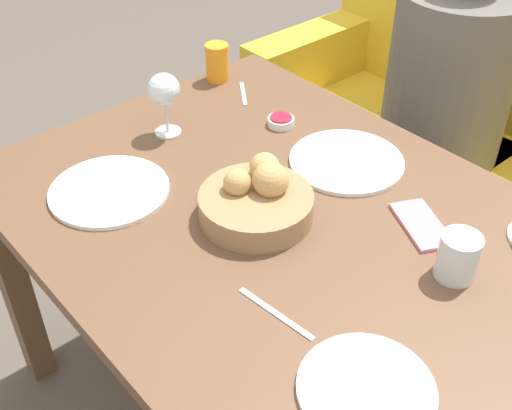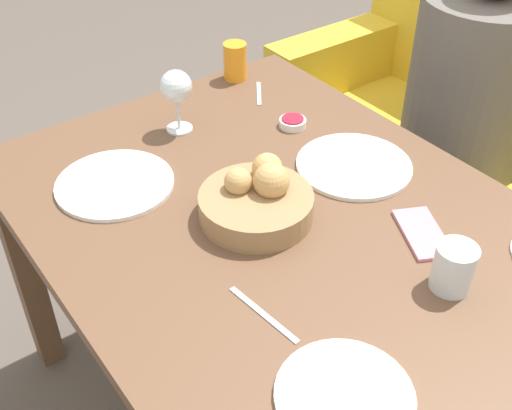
% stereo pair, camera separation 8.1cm
% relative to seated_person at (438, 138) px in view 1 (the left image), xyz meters
% --- Properties ---
extents(dining_table, '(1.32, 0.91, 0.70)m').
position_rel_seated_person_xyz_m(dining_table, '(0.22, -0.83, 0.15)').
color(dining_table, brown).
rests_on(dining_table, ground_plane).
extents(seated_person, '(0.36, 0.47, 1.12)m').
position_rel_seated_person_xyz_m(seated_person, '(0.00, 0.00, 0.00)').
color(seated_person, '#23232D').
rests_on(seated_person, ground_plane).
extents(bread_basket, '(0.23, 0.23, 0.11)m').
position_rel_seated_person_xyz_m(bread_basket, '(0.14, -0.86, 0.27)').
color(bread_basket, '#99754C').
rests_on(bread_basket, dining_table).
extents(plate_near_left, '(0.26, 0.26, 0.01)m').
position_rel_seated_person_xyz_m(plate_near_left, '(-0.12, -1.05, 0.24)').
color(plate_near_left, white).
rests_on(plate_near_left, dining_table).
extents(plate_near_right, '(0.21, 0.21, 0.01)m').
position_rel_seated_person_xyz_m(plate_near_right, '(0.57, -1.02, 0.24)').
color(plate_near_right, white).
rests_on(plate_near_right, dining_table).
extents(plate_far_center, '(0.26, 0.26, 0.01)m').
position_rel_seated_person_xyz_m(plate_far_center, '(0.13, -0.59, 0.24)').
color(plate_far_center, white).
rests_on(plate_far_center, dining_table).
extents(juice_glass, '(0.06, 0.06, 0.10)m').
position_rel_seated_person_xyz_m(juice_glass, '(-0.38, -0.55, 0.29)').
color(juice_glass, orange).
rests_on(juice_glass, dining_table).
extents(water_tumbler, '(0.07, 0.07, 0.09)m').
position_rel_seated_person_xyz_m(water_tumbler, '(0.51, -0.71, 0.28)').
color(water_tumbler, silver).
rests_on(water_tumbler, dining_table).
extents(wine_glass, '(0.08, 0.08, 0.16)m').
position_rel_seated_person_xyz_m(wine_glass, '(-0.24, -0.82, 0.35)').
color(wine_glass, silver).
rests_on(wine_glass, dining_table).
extents(jam_bowl_berry, '(0.07, 0.07, 0.02)m').
position_rel_seated_person_xyz_m(jam_bowl_berry, '(-0.09, -0.59, 0.25)').
color(jam_bowl_berry, white).
rests_on(jam_bowl_berry, dining_table).
extents(knife_silver, '(0.17, 0.03, 0.00)m').
position_rel_seated_person_xyz_m(knife_silver, '(0.36, -1.01, 0.24)').
color(knife_silver, '#B7B7BC').
rests_on(knife_silver, dining_table).
extents(spoon_coffee, '(0.11, 0.08, 0.00)m').
position_rel_seated_person_xyz_m(spoon_coffee, '(-0.27, -0.55, 0.24)').
color(spoon_coffee, '#B7B7BC').
rests_on(spoon_coffee, dining_table).
extents(cell_phone, '(0.17, 0.13, 0.01)m').
position_rel_seated_person_xyz_m(cell_phone, '(0.38, -0.64, 0.24)').
color(cell_phone, pink).
rests_on(cell_phone, dining_table).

